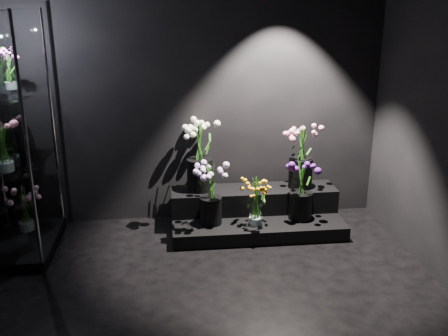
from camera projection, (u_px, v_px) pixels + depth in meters
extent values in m
plane|color=black|center=(209.00, 324.00, 3.69)|extent=(4.00, 4.00, 0.00)
plane|color=black|center=(192.00, 91.00, 5.14)|extent=(4.00, 0.00, 4.00)
plane|color=black|center=(265.00, 332.00, 1.36)|extent=(4.00, 0.00, 4.00)
cube|color=black|center=(256.00, 223.00, 5.21)|extent=(1.75, 0.78, 0.15)
cube|color=black|center=(254.00, 199.00, 5.33)|extent=(1.75, 0.39, 0.24)
cube|color=black|center=(24.00, 244.00, 4.81)|extent=(0.61, 1.01, 0.10)
cube|color=white|center=(13.00, 164.00, 4.55)|extent=(0.55, 0.95, 0.01)
cube|color=white|center=(3.00, 93.00, 4.35)|extent=(0.55, 0.95, 0.01)
cylinder|color=white|center=(256.00, 215.00, 4.98)|extent=(0.14, 0.14, 0.21)
cylinder|color=black|center=(211.00, 210.00, 4.99)|extent=(0.22, 0.22, 0.28)
cylinder|color=black|center=(300.00, 206.00, 5.10)|extent=(0.24, 0.24, 0.28)
cylinder|color=black|center=(200.00, 175.00, 5.20)|extent=(0.27, 0.27, 0.34)
cylinder|color=black|center=(300.00, 173.00, 5.28)|extent=(0.25, 0.25, 0.32)
cylinder|color=white|center=(5.00, 158.00, 4.31)|extent=(0.14, 0.14, 0.24)
cylinder|color=white|center=(10.00, 78.00, 4.46)|extent=(0.11, 0.11, 0.20)
cylinder|color=white|center=(26.00, 218.00, 4.95)|extent=(0.16, 0.16, 0.26)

